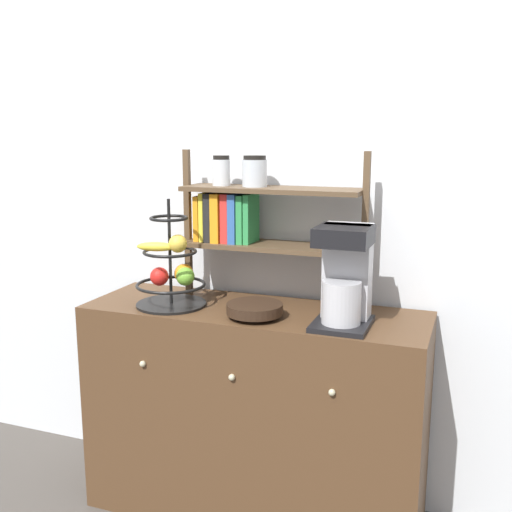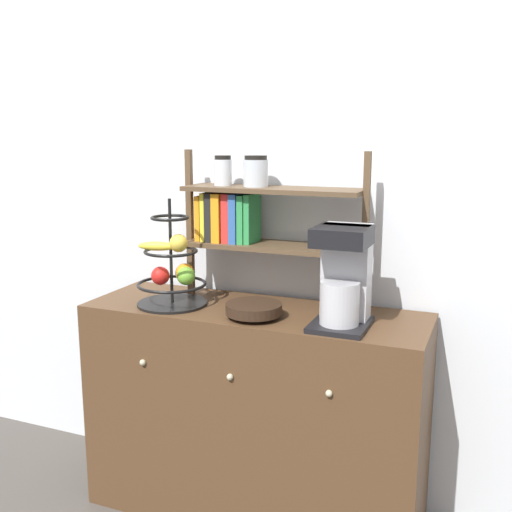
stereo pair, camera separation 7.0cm
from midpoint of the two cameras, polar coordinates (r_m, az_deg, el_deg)
The scene contains 6 objects.
wall_back at distance 2.46m, azimuth 2.98°, elevation 6.46°, with size 7.00×0.05×2.60m, color silver.
sideboard at distance 2.46m, azimuth 0.66°, elevation -14.74°, with size 1.32×0.45×0.86m.
coffee_maker at distance 2.10m, azimuth 9.29°, elevation -1.91°, with size 0.19×0.24×0.35m.
fruit_stand at distance 2.35m, azimuth -7.05°, elevation -1.46°, with size 0.27×0.27×0.42m.
wooden_bowl at distance 2.19m, azimuth 0.71°, elevation -5.11°, with size 0.21×0.21×0.05m.
shelf_hutch at distance 2.36m, azimuth 0.22°, elevation 4.18°, with size 0.75×0.20×0.60m.
Camera 2 is at (0.85, -1.82, 1.51)m, focal length 42.00 mm.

